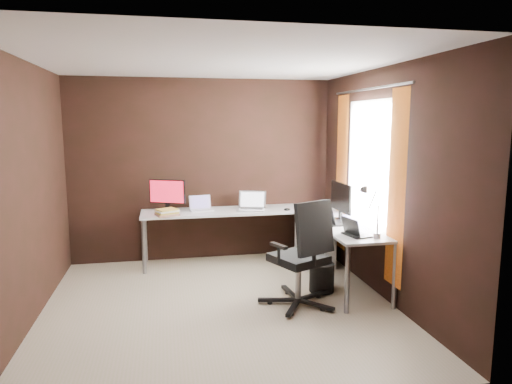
% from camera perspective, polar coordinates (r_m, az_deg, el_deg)
% --- Properties ---
extents(room, '(3.60, 3.60, 2.50)m').
position_cam_1_polar(room, '(4.71, -0.71, 0.96)').
color(room, tan).
rests_on(room, ground).
extents(desk, '(2.65, 2.25, 0.73)m').
position_cam_1_polar(desk, '(5.86, 2.35, -3.43)').
color(desk, silver).
rests_on(desk, ground).
extents(drawer_pedestal, '(0.42, 0.50, 0.60)m').
position_cam_1_polar(drawer_pedestal, '(6.21, 7.37, -6.37)').
color(drawer_pedestal, silver).
rests_on(drawer_pedestal, ground).
extents(monitor_left, '(0.46, 0.24, 0.43)m').
position_cam_1_polar(monitor_left, '(6.13, -11.05, -0.22)').
color(monitor_left, black).
rests_on(monitor_left, desk).
extents(monitor_right, '(0.14, 0.56, 0.46)m').
position_cam_1_polar(monitor_right, '(5.61, 10.59, -0.86)').
color(monitor_right, black).
rests_on(monitor_right, desk).
extents(laptop_white, '(0.32, 0.25, 0.20)m').
position_cam_1_polar(laptop_white, '(6.20, -6.91, -1.89)').
color(laptop_white, silver).
rests_on(laptop_white, desk).
extents(laptop_silver, '(0.44, 0.37, 0.25)m').
position_cam_1_polar(laptop_silver, '(6.20, -0.54, -1.74)').
color(laptop_silver, silver).
rests_on(laptop_silver, desk).
extents(laptop_black_big, '(0.25, 0.35, 0.23)m').
position_cam_1_polar(laptop_black_big, '(5.45, 9.56, -3.39)').
color(laptop_black_big, black).
rests_on(laptop_black_big, desk).
extents(laptop_black_small, '(0.26, 0.33, 0.20)m').
position_cam_1_polar(laptop_black_small, '(4.92, 12.20, -4.87)').
color(laptop_black_small, black).
rests_on(laptop_black_small, desk).
extents(book_stack, '(0.32, 0.30, 0.09)m').
position_cam_1_polar(book_stack, '(5.93, -11.05, -2.51)').
color(book_stack, '#996752').
rests_on(book_stack, desk).
extents(mouse_left, '(0.09, 0.07, 0.03)m').
position_cam_1_polar(mouse_left, '(6.00, -11.40, -2.63)').
color(mouse_left, black).
rests_on(mouse_left, desk).
extents(mouse_corner, '(0.09, 0.06, 0.04)m').
position_cam_1_polar(mouse_corner, '(6.15, 3.91, -2.18)').
color(mouse_corner, black).
rests_on(mouse_corner, desk).
extents(desk_lamp, '(0.18, 0.21, 0.53)m').
position_cam_1_polar(desk_lamp, '(4.84, 14.03, -1.64)').
color(desk_lamp, slate).
rests_on(desk_lamp, desk).
extents(office_chair, '(0.65, 0.69, 1.14)m').
position_cam_1_polar(office_chair, '(4.87, 5.63, -10.26)').
color(office_chair, black).
rests_on(office_chair, ground).
extents(wastebasket, '(0.36, 0.36, 0.33)m').
position_cam_1_polar(wastebasket, '(5.34, 8.21, -10.50)').
color(wastebasket, black).
rests_on(wastebasket, ground).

